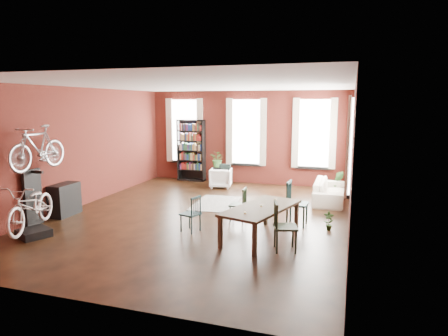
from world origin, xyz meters
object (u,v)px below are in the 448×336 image
at_px(console_table, 65,200).
at_px(dining_chair_a, 190,214).
at_px(dining_table, 261,223).
at_px(dining_chair_b, 238,205).
at_px(dining_chair_d, 297,204).
at_px(bike_trainer, 34,233).
at_px(cream_sofa, 330,187).
at_px(plant_stand, 218,176).
at_px(white_armchair, 221,177).
at_px(dining_chair_c, 285,227).
at_px(bookshelf, 191,150).
at_px(bicycle_floor, 30,185).

bearing_deg(console_table, dining_chair_a, -3.75).
xyz_separation_m(dining_table, dining_chair_b, (-0.79, 1.07, 0.06)).
bearing_deg(dining_chair_d, bike_trainer, 119.86).
relative_size(dining_chair_b, dining_chair_d, 0.79).
relative_size(cream_sofa, plant_stand, 3.30).
relative_size(bike_trainer, console_table, 0.71).
bearing_deg(cream_sofa, dining_chair_b, 143.48).
xyz_separation_m(dining_table, white_armchair, (-2.38, 4.59, 0.01)).
xyz_separation_m(dining_chair_a, white_armchair, (-0.81, 4.59, -0.04)).
xyz_separation_m(dining_chair_c, white_armchair, (-2.97, 5.11, -0.11)).
distance_m(dining_chair_b, dining_chair_d, 1.39).
relative_size(dining_chair_b, bookshelf, 0.36).
bearing_deg(dining_chair_c, dining_chair_d, -16.85).
bearing_deg(bicycle_floor, cream_sofa, 24.27).
distance_m(dining_chair_c, dining_chair_d, 1.69).
relative_size(bookshelf, bike_trainer, 3.87).
bearing_deg(dining_chair_a, dining_chair_b, 160.56).
bearing_deg(bike_trainer, dining_chair_a, 24.15).
bearing_deg(dining_chair_b, bicycle_floor, -58.30).
xyz_separation_m(dining_table, dining_chair_a, (-1.57, -0.00, 0.06)).
relative_size(cream_sofa, bike_trainer, 3.66).
bearing_deg(console_table, dining_chair_d, 9.54).
xyz_separation_m(cream_sofa, console_table, (-6.23, -3.50, -0.01)).
distance_m(dining_table, dining_chair_b, 1.33).
xyz_separation_m(dining_table, plant_stand, (-2.58, 4.93, -0.02)).
bearing_deg(dining_chair_b, dining_table, 36.25).
bearing_deg(console_table, bike_trainer, -72.89).
height_order(dining_chair_c, bicycle_floor, bicycle_floor).
bearing_deg(bookshelf, dining_chair_b, -55.63).
height_order(dining_chair_a, dining_chair_d, dining_chair_d).
distance_m(bookshelf, cream_sofa, 5.28).
relative_size(bookshelf, white_armchair, 3.11).
xyz_separation_m(white_armchair, plant_stand, (-0.20, 0.34, -0.04)).
height_order(white_armchair, console_table, console_table).
bearing_deg(bike_trainer, dining_chair_b, 32.61).
distance_m(cream_sofa, console_table, 7.15).
xyz_separation_m(dining_chair_b, cream_sofa, (1.97, 2.66, 0.01)).
height_order(dining_table, console_table, console_table).
xyz_separation_m(dining_chair_a, cream_sofa, (2.74, 3.73, 0.01)).
bearing_deg(bookshelf, console_table, -103.83).
relative_size(dining_chair_a, console_table, 0.99).
height_order(dining_table, bicycle_floor, bicycle_floor).
bearing_deg(dining_table, dining_chair_b, 142.99).
relative_size(dining_chair_a, white_armchair, 1.12).
bearing_deg(bicycle_floor, dining_chair_d, 8.80).
distance_m(dining_chair_b, bicycle_floor, 4.55).
distance_m(bookshelf, bike_trainer, 6.90).
xyz_separation_m(dining_chair_d, console_table, (-5.64, -0.95, -0.11)).
xyz_separation_m(dining_chair_d, cream_sofa, (0.59, 2.55, -0.10)).
bearing_deg(white_armchair, bicycle_floor, 58.71).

